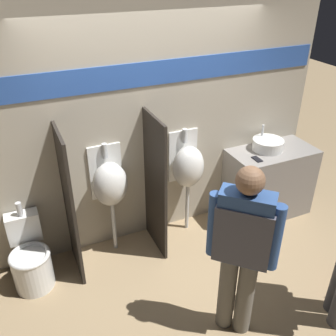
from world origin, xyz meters
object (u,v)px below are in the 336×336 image
Objects in this scene: sink_basin at (268,144)px; cell_phone at (257,159)px; urinal_far at (188,166)px; urinal_near_counter at (110,184)px; toilet at (31,260)px; person_in_vest at (242,244)px.

sink_basin is 2.65× the size of cell_phone.
urinal_far is (-1.03, 0.07, -0.10)m from sink_basin.
sink_basin is at bearing 31.94° from cell_phone.
sink_basin is at bearing -2.15° from urinal_near_counter.
sink_basin reaches higher than toilet.
urinal_near_counter is (-1.68, 0.24, -0.04)m from cell_phone.
urinal_near_counter is at bearing 171.88° from cell_phone.
urinal_far is at bearing 0.00° from urinal_near_counter.
person_in_vest is at bearing -130.15° from cell_phone.
urinal_near_counter and urinal_far have the same top height.
person_in_vest reaches higher than sink_basin.
sink_basin is 0.29× the size of urinal_far.
urinal_near_counter is at bearing -21.25° from person_in_vest.
urinal_far reaches higher than cell_phone.
urinal_near_counter reaches higher than sink_basin.
sink_basin is 1.95m from urinal_near_counter.
urinal_near_counter is (-1.95, 0.07, -0.10)m from sink_basin.
cell_phone is at bearing -148.06° from sink_basin.
toilet is (-2.59, 0.07, -0.62)m from cell_phone.
cell_phone is 2.67m from toilet.
urinal_near_counter is 0.78× the size of person_in_vest.
urinal_far is (-0.77, 0.24, -0.04)m from cell_phone.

